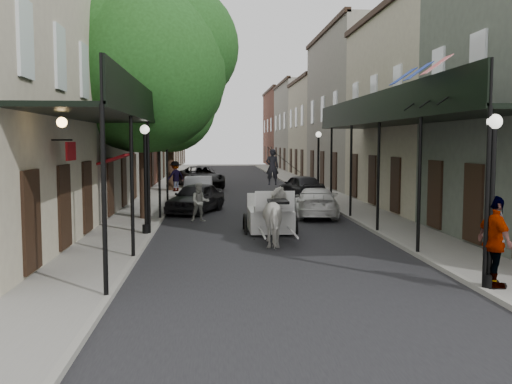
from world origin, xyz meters
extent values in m
plane|color=gray|center=(0.00, 0.00, 0.00)|extent=(140.00, 140.00, 0.00)
cube|color=black|center=(0.00, 20.00, 0.01)|extent=(8.00, 90.00, 0.01)
cube|color=gray|center=(-5.00, 20.00, 0.06)|extent=(2.20, 90.00, 0.12)
cube|color=gray|center=(5.00, 20.00, 0.06)|extent=(2.20, 90.00, 0.12)
cube|color=#B7AF92|center=(-8.60, 30.00, 5.25)|extent=(5.00, 80.00, 10.50)
cube|color=gray|center=(8.60, 30.00, 5.25)|extent=(5.00, 80.00, 10.50)
cube|color=black|center=(-5.00, 7.00, 4.00)|extent=(2.20, 18.00, 0.12)
cube|color=black|center=(-3.95, 7.00, 4.50)|extent=(0.06, 18.00, 1.00)
cylinder|color=black|center=(-4.00, -2.00, 2.12)|extent=(0.10, 0.10, 4.00)
cylinder|color=black|center=(-4.00, 6.00, 2.12)|extent=(0.10, 0.10, 4.00)
cylinder|color=black|center=(-4.00, 14.00, 2.12)|extent=(0.10, 0.10, 4.00)
cube|color=black|center=(5.00, 7.00, 4.00)|extent=(2.20, 18.00, 0.12)
cube|color=black|center=(3.95, 7.00, 4.50)|extent=(0.06, 18.00, 1.00)
cylinder|color=black|center=(4.00, -2.00, 2.12)|extent=(0.10, 0.10, 4.00)
cylinder|color=black|center=(4.00, 6.00, 2.12)|extent=(0.10, 0.10, 4.00)
cylinder|color=black|center=(4.00, 14.00, 2.12)|extent=(0.10, 0.10, 4.00)
cylinder|color=#382619|center=(-4.60, 10.00, 2.92)|extent=(0.44, 0.44, 5.60)
sphere|color=#1B4215|center=(-4.60, 10.00, 6.20)|extent=(6.80, 6.80, 6.80)
sphere|color=#1B4215|center=(-3.24, 10.60, 7.20)|extent=(5.10, 5.10, 5.10)
cylinder|color=#382619|center=(-4.60, 24.00, 2.64)|extent=(0.44, 0.44, 5.04)
sphere|color=#1B4215|center=(-4.60, 24.00, 5.58)|extent=(6.00, 6.00, 6.00)
sphere|color=#1B4215|center=(-3.40, 24.60, 6.48)|extent=(4.50, 4.50, 4.50)
cylinder|color=black|center=(4.10, -2.00, 0.27)|extent=(0.28, 0.28, 0.30)
cylinder|color=black|center=(4.10, -2.00, 1.82)|extent=(0.12, 0.12, 3.40)
sphere|color=white|center=(4.10, -2.00, 3.67)|extent=(0.32, 0.32, 0.32)
cylinder|color=black|center=(-4.10, 6.00, 0.27)|extent=(0.28, 0.28, 0.30)
cylinder|color=black|center=(-4.10, 6.00, 1.82)|extent=(0.12, 0.12, 3.40)
sphere|color=white|center=(-4.10, 6.00, 3.67)|extent=(0.32, 0.32, 0.32)
cylinder|color=black|center=(4.10, 18.00, 0.27)|extent=(0.28, 0.28, 0.30)
cylinder|color=black|center=(4.10, 18.00, 1.82)|extent=(0.12, 0.12, 3.40)
sphere|color=white|center=(4.10, 18.00, 3.67)|extent=(0.32, 0.32, 0.32)
imported|color=silver|center=(0.24, 4.08, 0.91)|extent=(0.98, 2.15, 1.81)
torus|color=black|center=(-0.67, 7.26, 0.68)|extent=(0.10, 1.42, 1.42)
torus|color=black|center=(1.13, 7.26, 0.68)|extent=(0.10, 1.42, 1.42)
torus|color=black|center=(-0.44, 5.72, 0.35)|extent=(0.08, 0.74, 0.74)
torus|color=black|center=(0.92, 5.72, 0.35)|extent=(0.08, 0.74, 0.74)
cube|color=white|center=(0.23, 7.04, 1.15)|extent=(1.54, 1.98, 0.77)
cube|color=white|center=(0.24, 5.89, 1.70)|extent=(1.32, 0.61, 0.13)
cube|color=white|center=(0.24, 5.61, 2.03)|extent=(1.32, 0.11, 0.55)
imported|color=black|center=(0.24, 5.89, 2.39)|extent=(0.45, 0.30, 1.24)
imported|color=#B0B1A7|center=(-2.34, 9.60, 0.80)|extent=(0.88, 0.74, 1.60)
imported|color=gray|center=(-4.20, 22.89, 1.08)|extent=(1.42, 1.32, 1.92)
imported|color=gray|center=(4.20, -2.00, 1.11)|extent=(0.58, 1.20, 1.98)
imported|color=black|center=(-2.60, 12.52, 0.69)|extent=(2.99, 4.39, 1.39)
imported|color=#A1A1A6|center=(-2.60, 17.18, 0.69)|extent=(1.54, 4.23, 1.39)
imported|color=black|center=(-2.67, 26.91, 0.78)|extent=(3.77, 6.02, 1.55)
imported|color=silver|center=(2.67, 10.78, 0.64)|extent=(2.34, 4.60, 1.28)
imported|color=black|center=(3.27, 19.00, 0.70)|extent=(2.52, 4.35, 1.39)
camera|label=1|loc=(-1.81, -13.62, 3.24)|focal=40.00mm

